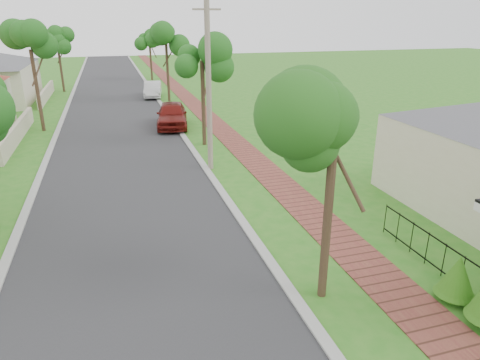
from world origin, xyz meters
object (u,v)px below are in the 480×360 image
near_tree (335,128)px  utility_pole (209,88)px  parked_car_white (153,90)px  parked_car_red (172,115)px

near_tree → utility_pole: 10.43m
near_tree → utility_pole: utility_pole is taller
parked_car_white → parked_car_red: bearing=-81.9°
parked_car_red → near_tree: (0.97, -19.14, 3.56)m
utility_pole → parked_car_white: bearing=91.4°
parked_car_white → near_tree: size_ratio=0.75×
near_tree → utility_pole: bearing=92.6°
parked_car_red → parked_car_white: size_ratio=1.14×
parked_car_red → parked_car_white: 11.77m
near_tree → utility_pole: (-0.47, 10.40, -0.62)m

